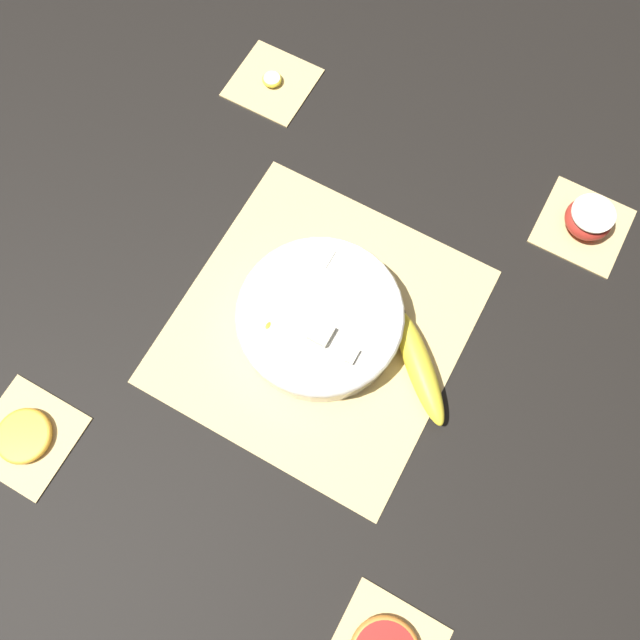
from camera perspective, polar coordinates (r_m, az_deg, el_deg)
name	(u,v)px	position (r m, az deg, el deg)	size (l,w,h in m)	color
ground_plane	(320,326)	(0.95, 0.00, -0.55)	(6.00, 6.00, 0.00)	black
bamboo_mat_center	(320,325)	(0.94, 0.00, -0.49)	(0.43, 0.41, 0.01)	#D6B775
coaster_mat_near_right	(583,226)	(1.09, 22.89, 7.94)	(0.13, 0.13, 0.01)	#D6B775
coaster_mat_far_left	(26,437)	(1.00, -25.27, -9.62)	(0.13, 0.13, 0.01)	#D6B775
coaster_mat_far_right	(272,82)	(1.16, -4.38, 20.86)	(0.13, 0.13, 0.01)	#D6B775
fruit_salad_bowl	(320,318)	(0.91, 0.03, 0.23)	(0.24, 0.24, 0.07)	silver
whole_banana	(419,365)	(0.91, 9.03, -4.11)	(0.15, 0.16, 0.04)	yellow
apple_half	(589,219)	(1.07, 23.37, 8.50)	(0.07, 0.07, 0.04)	#B72D23
orange_slice_whole	(24,436)	(0.99, -25.46, -9.54)	(0.08, 0.08, 0.01)	orange
banana_coin_single	(272,79)	(1.16, -4.41, 21.09)	(0.03, 0.03, 0.01)	beige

